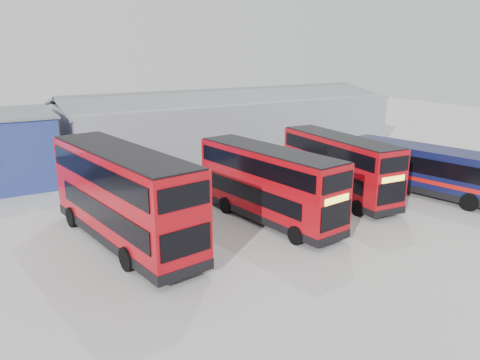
% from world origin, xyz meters
% --- Properties ---
extents(ground_plane, '(120.00, 120.00, 0.00)m').
position_xyz_m(ground_plane, '(0.00, 0.00, 0.00)').
color(ground_plane, '#ACACA7').
rests_on(ground_plane, ground).
extents(maintenance_shed, '(30.50, 12.00, 5.89)m').
position_xyz_m(maintenance_shed, '(8.00, 20.00, 2.60)').
color(maintenance_shed, gray).
rests_on(maintenance_shed, ground).
extents(double_decker_left, '(4.42, 11.67, 4.83)m').
position_xyz_m(double_decker_left, '(-7.09, 2.87, 2.40)').
color(double_decker_left, '#A60912').
rests_on(double_decker_left, ground).
extents(double_decker_centre, '(3.72, 10.14, 4.20)m').
position_xyz_m(double_decker_centre, '(0.88, 1.92, 2.09)').
color(double_decker_centre, '#A60912').
rests_on(double_decker_centre, ground).
extents(double_decker_right, '(2.95, 9.81, 4.09)m').
position_xyz_m(double_decker_right, '(7.19, 3.18, 2.04)').
color(double_decker_right, '#A60912').
rests_on(double_decker_right, ground).
extents(single_decker_blue, '(5.02, 12.01, 3.18)m').
position_xyz_m(single_decker_blue, '(12.90, 0.61, 1.58)').
color(single_decker_blue, '#0D163B').
rests_on(single_decker_blue, ground).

